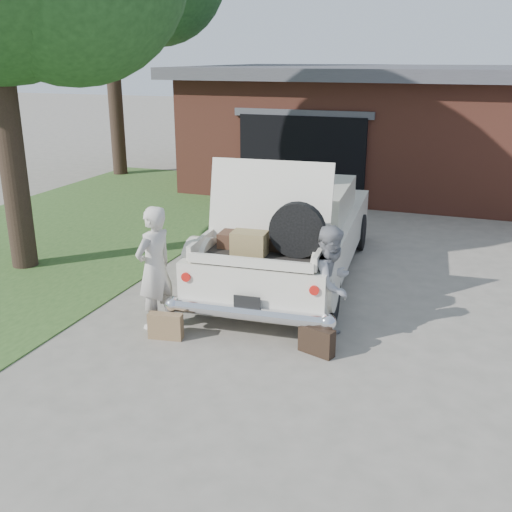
% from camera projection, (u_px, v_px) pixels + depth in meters
% --- Properties ---
extents(ground, '(90.00, 90.00, 0.00)m').
position_uv_depth(ground, '(240.00, 352.00, 7.61)').
color(ground, gray).
rests_on(ground, ground).
extents(grass_strip, '(6.00, 16.00, 0.02)m').
position_uv_depth(grass_strip, '(41.00, 242.00, 12.07)').
color(grass_strip, '#2D4C1E').
rests_on(grass_strip, ground).
extents(house, '(12.80, 7.80, 3.30)m').
position_uv_depth(house, '(420.00, 127.00, 16.97)').
color(house, brown).
rests_on(house, ground).
extents(sedan, '(2.46, 5.50, 2.21)m').
position_uv_depth(sedan, '(292.00, 231.00, 10.00)').
color(sedan, silver).
rests_on(sedan, ground).
extents(woman_left, '(0.56, 0.71, 1.71)m').
position_uv_depth(woman_left, '(154.00, 268.00, 8.08)').
color(woman_left, beige).
rests_on(woman_left, ground).
extents(woman_right, '(0.79, 0.90, 1.55)m').
position_uv_depth(woman_right, '(331.00, 284.00, 7.73)').
color(woman_right, gray).
rests_on(woman_right, ground).
extents(suitcase_left, '(0.47, 0.21, 0.35)m').
position_uv_depth(suitcase_left, '(166.00, 326.00, 7.92)').
color(suitcase_left, olive).
rests_on(suitcase_left, ground).
extents(suitcase_right, '(0.49, 0.29, 0.36)m').
position_uv_depth(suitcase_right, '(317.00, 341.00, 7.51)').
color(suitcase_right, black).
rests_on(suitcase_right, ground).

